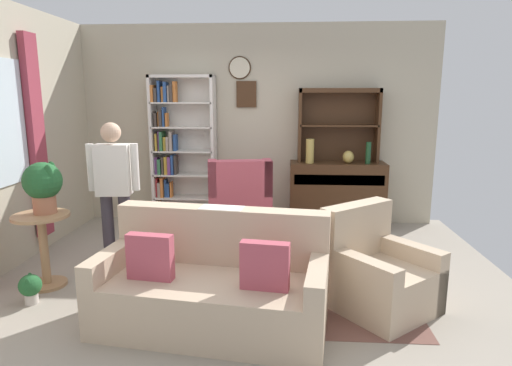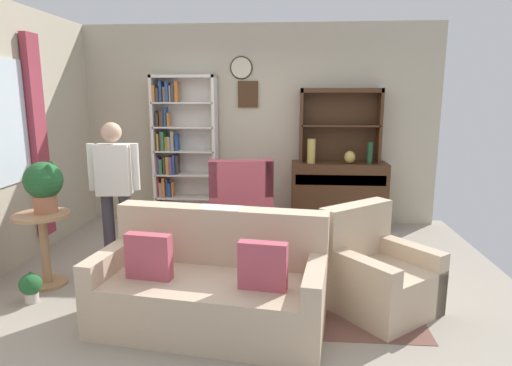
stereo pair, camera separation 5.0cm
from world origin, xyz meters
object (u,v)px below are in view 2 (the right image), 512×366
Objects in this scene: armchair_floral at (376,276)px; potted_plant_large at (44,183)px; sideboard_hutch at (340,115)px; vase_tall at (311,151)px; book_stack at (224,234)px; couch_floral at (212,287)px; wingback_chair at (240,209)px; person_reading at (115,186)px; sideboard at (338,192)px; bottle_wine at (370,153)px; vase_round at (350,157)px; potted_plant_small at (31,286)px; bookshelf at (180,150)px; plant_stand at (44,242)px; coffee_table at (219,247)px.

potted_plant_large is (-3.08, 0.27, 0.72)m from armchair_floral.
vase_tall is at bearing -154.11° from sideboard_hutch.
couch_floral is at bearing -87.50° from book_stack.
person_reading is at bearing -135.86° from wingback_chair.
sideboard is 4.43× the size of bottle_wine.
vase_round is 0.11× the size of person_reading.
sideboard is at bearing 34.77° from person_reading.
potted_plant_large is (-3.00, -2.10, 0.50)m from sideboard.
sideboard_hutch is 0.66m from bottle_wine.
potted_plant_small is 1.29× the size of book_stack.
armchair_floral is 1.52m from book_stack.
potted_plant_small is (-3.05, -0.14, -0.13)m from armchair_floral.
sideboard_hutch is 3.35× the size of vase_tall.
vase_round is 2.36m from book_stack.
vase_tall is at bearing -168.37° from sideboard.
person_reading reaches higher than wingback_chair.
sideboard_hutch is at bearing 25.89° from vase_tall.
bottle_wine is at bearing 82.35° from armchair_floral.
sideboard is at bearing 167.11° from bottle_wine.
vase_tall reaches higher than book_stack.
armchair_floral is (1.37, 0.37, -0.02)m from couch_floral.
armchair_floral is (0.08, -2.49, -1.27)m from sideboard_hutch.
bookshelf is 2.00× the size of wingback_chair.
wingback_chair reaches higher than potted_plant_small.
sideboard reaches higher than couch_floral.
plant_stand is 0.90× the size of coffee_table.
sideboard_hutch reaches higher than coffee_table.
sideboard_hutch is 3.74× the size of bottle_wine.
vase_round reaches higher than plant_stand.
potted_plant_small is at bearing -138.44° from sideboard_hutch.
bookshelf reaches higher than potted_plant_small.
potted_plant_small is at bearing -121.55° from person_reading.
bookshelf is 4.28× the size of potted_plant_large.
bookshelf is at bearing 174.93° from vase_tall.
wingback_chair is (-1.43, -0.52, -0.62)m from vase_round.
coffee_table is at bearing 6.18° from potted_plant_large.
potted_plant_small is at bearing -177.30° from armchair_floral.
couch_floral is 3.86× the size of potted_plant_large.
wingback_chair is at bearing 88.96° from book_stack.
sideboard_hutch is 6.47× the size of vase_round.
sideboard is at bearing 91.99° from armchair_floral.
bottle_wine is 0.19× the size of person_reading.
wingback_chair is (-1.30, -0.69, -1.18)m from sideboard_hutch.
sideboard_hutch reaches higher than wingback_chair.
potted_plant_large is at bearing -142.24° from vase_tall.
potted_plant_large is 2.35× the size of book_stack.
potted_plant_large is at bearing 94.62° from potted_plant_small.
bookshelf is 1.62× the size of sideboard.
sideboard reaches higher than book_stack.
person_reading is 1.95× the size of coffee_table.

